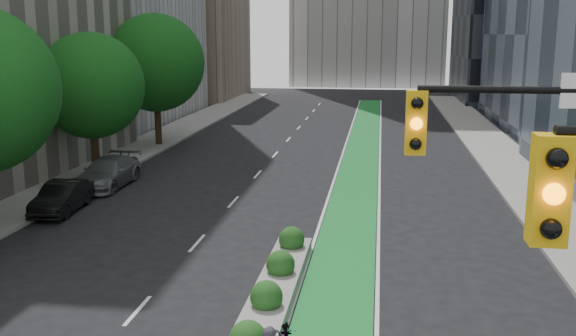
% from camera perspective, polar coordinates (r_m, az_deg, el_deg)
% --- Properties ---
extents(sidewalk_left, '(3.60, 90.00, 0.15)m').
position_cam_1_polar(sidewalk_left, '(39.27, -15.88, 0.29)').
color(sidewalk_left, gray).
rests_on(sidewalk_left, ground).
extents(sidewalk_right, '(3.60, 90.00, 0.15)m').
position_cam_1_polar(sidewalk_right, '(36.72, 20.09, -0.77)').
color(sidewalk_right, gray).
rests_on(sidewalk_right, ground).
extents(bike_lane_paint, '(2.20, 70.00, 0.01)m').
position_cam_1_polar(bike_lane_paint, '(40.84, 6.49, 1.01)').
color(bike_lane_paint, '#167D2D').
rests_on(bike_lane_paint, ground).
extents(tree_midfar, '(5.60, 5.60, 7.76)m').
position_cam_1_polar(tree_midfar, '(35.58, -17.10, 6.99)').
color(tree_midfar, black).
rests_on(tree_midfar, ground).
extents(tree_far, '(6.60, 6.60, 9.00)m').
position_cam_1_polar(tree_far, '(44.77, -11.69, 9.13)').
color(tree_far, black).
rests_on(tree_far, ground).
extents(median_planter, '(1.20, 10.26, 1.10)m').
position_cam_1_polar(median_planter, '(18.85, -1.36, -10.91)').
color(median_planter, gray).
rests_on(median_planter, ground).
extents(parked_car_left_mid, '(1.73, 4.17, 1.34)m').
position_cam_1_polar(parked_car_left_mid, '(29.63, -19.44, -2.46)').
color(parked_car_left_mid, black).
rests_on(parked_car_left_mid, ground).
extents(parked_car_left_far, '(2.07, 5.08, 1.47)m').
position_cam_1_polar(parked_car_left_far, '(33.82, -15.74, -0.39)').
color(parked_car_left_far, slate).
rests_on(parked_car_left_far, ground).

